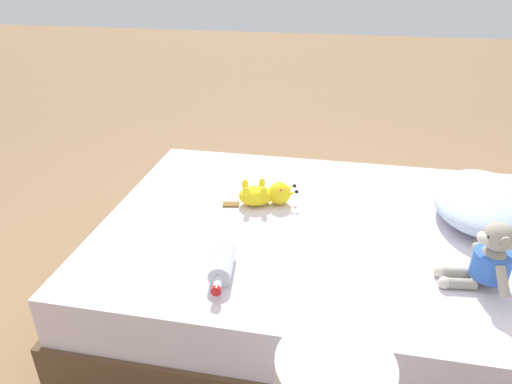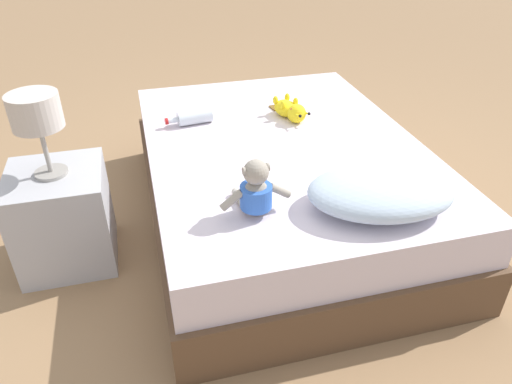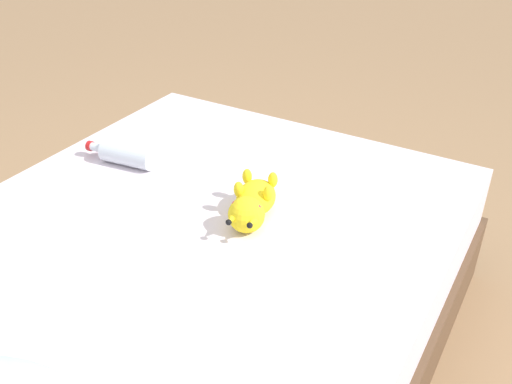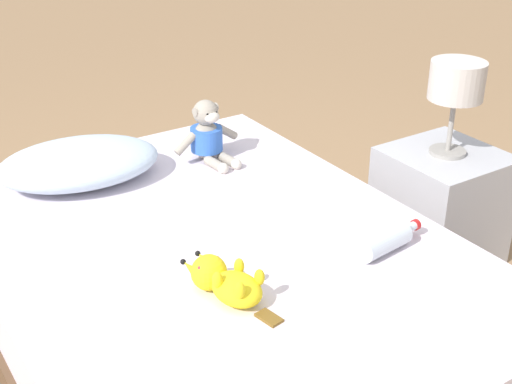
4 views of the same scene
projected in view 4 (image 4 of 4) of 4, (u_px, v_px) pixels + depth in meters
name	position (u px, v px, depth m)	size (l,w,h in m)	color
ground_plane	(219.00, 357.00, 2.34)	(16.00, 16.00, 0.00)	#93704C
bed	(218.00, 303.00, 2.24)	(1.34, 1.83, 0.45)	brown
pillow	(79.00, 163.00, 2.48)	(0.62, 0.47, 0.14)	silver
plush_monkey	(208.00, 136.00, 2.64)	(0.29, 0.23, 0.24)	#9E9384
plush_yellow_creature	(225.00, 281.00, 1.86)	(0.16, 0.33, 0.10)	yellow
glass_bottle	(385.00, 240.00, 2.07)	(0.25, 0.10, 0.08)	silver
nightstand	(440.00, 206.00, 2.80)	(0.41, 0.41, 0.46)	#B2B2B7
bedside_lamp	(457.00, 84.00, 2.57)	(0.20, 0.20, 0.36)	gray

